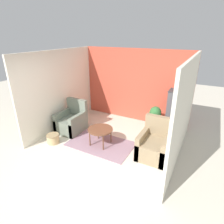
{
  "coord_description": "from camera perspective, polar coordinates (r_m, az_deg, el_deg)",
  "views": [
    {
      "loc": [
        2.34,
        -2.71,
        2.97
      ],
      "look_at": [
        0.0,
        1.65,
        0.89
      ],
      "focal_mm": 30.0,
      "sensor_mm": 36.0,
      "label": 1
    }
  ],
  "objects": [
    {
      "name": "ground_plane",
      "position": [
        4.65,
        -10.15,
        -17.27
      ],
      "size": [
        20.0,
        20.0,
        0.0
      ],
      "primitive_type": "plane",
      "color": "beige",
      "rests_on": "ground"
    },
    {
      "name": "parrot",
      "position": [
        5.8,
        19.5,
        7.32
      ],
      "size": [
        0.12,
        0.21,
        0.26
      ],
      "color": "#D14C2D",
      "rests_on": "birdcage"
    },
    {
      "name": "coffee_table",
      "position": [
        5.29,
        -3.58,
        -5.58
      ],
      "size": [
        0.71,
        0.71,
        0.5
      ],
      "color": "brown",
      "rests_on": "ground_plane"
    },
    {
      "name": "wall_left",
      "position": [
        6.34,
        -15.63,
        6.38
      ],
      "size": [
        0.06,
        3.31,
        2.53
      ],
      "color": "silver",
      "rests_on": "ground_plane"
    },
    {
      "name": "area_rug",
      "position": [
        5.52,
        -3.46,
        -9.67
      ],
      "size": [
        1.86,
        1.13,
        0.01
      ],
      "color": "gray",
      "rests_on": "ground_plane"
    },
    {
      "name": "wall_back_accent",
      "position": [
        6.7,
        6.9,
        7.94
      ],
      "size": [
        3.91,
        0.06,
        2.53
      ],
      "color": "#C64C38",
      "rests_on": "ground_plane"
    },
    {
      "name": "armchair_right",
      "position": [
        5.01,
        12.82,
        -9.84
      ],
      "size": [
        0.75,
        0.86,
        1.0
      ],
      "color": "#8E7A5B",
      "rests_on": "ground_plane"
    },
    {
      "name": "armchair_left",
      "position": [
        6.24,
        -12.09,
        -2.9
      ],
      "size": [
        0.75,
        0.86,
        1.0
      ],
      "color": "slate",
      "rests_on": "ground_plane"
    },
    {
      "name": "potted_plant",
      "position": [
        6.22,
        12.97,
        -1.03
      ],
      "size": [
        0.4,
        0.36,
        0.82
      ],
      "color": "beige",
      "rests_on": "ground_plane"
    },
    {
      "name": "birdcage",
      "position": [
        6.06,
        18.47,
        -0.32
      ],
      "size": [
        0.49,
        0.49,
        1.43
      ],
      "color": "#353539",
      "rests_on": "ground_plane"
    },
    {
      "name": "wicker_basket",
      "position": [
        5.77,
        -17.52,
        -7.66
      ],
      "size": [
        0.37,
        0.37,
        0.27
      ],
      "color": "tan",
      "rests_on": "ground_plane"
    },
    {
      "name": "wall_right",
      "position": [
        4.7,
        21.16,
        -0.07
      ],
      "size": [
        0.06,
        3.31,
        2.53
      ],
      "color": "silver",
      "rests_on": "ground_plane"
    }
  ]
}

